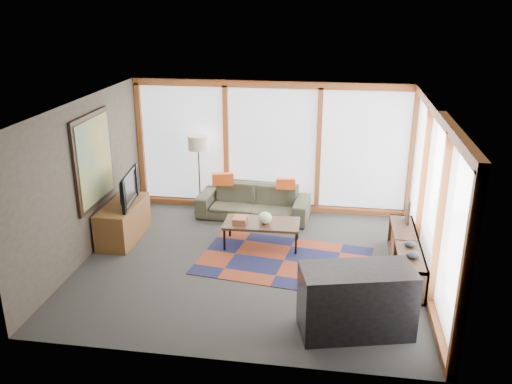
% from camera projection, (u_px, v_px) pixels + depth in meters
% --- Properties ---
extents(ground, '(5.50, 5.50, 0.00)m').
position_uv_depth(ground, '(252.00, 264.00, 8.83)').
color(ground, '#2F2F2C').
rests_on(ground, ground).
extents(room_envelope, '(5.52, 5.02, 2.62)m').
position_uv_depth(room_envelope, '(288.00, 165.00, 8.75)').
color(room_envelope, '#3B332A').
rests_on(room_envelope, ground).
extents(rug, '(2.96, 2.12, 0.01)m').
position_uv_depth(rug, '(284.00, 260.00, 8.92)').
color(rug, maroon).
rests_on(rug, ground).
extents(sofa, '(2.22, 1.01, 0.63)m').
position_uv_depth(sofa, '(254.00, 202.00, 10.57)').
color(sofa, '#383C2B').
rests_on(sofa, ground).
extents(pillow_left, '(0.44, 0.21, 0.23)m').
position_uv_depth(pillow_left, '(223.00, 179.00, 10.54)').
color(pillow_left, '#D74D17').
rests_on(pillow_left, sofa).
extents(pillow_right, '(0.38, 0.16, 0.20)m').
position_uv_depth(pillow_right, '(286.00, 184.00, 10.33)').
color(pillow_right, '#D74D17').
rests_on(pillow_right, sofa).
extents(floor_lamp, '(0.40, 0.40, 1.58)m').
position_uv_depth(floor_lamp, '(199.00, 175.00, 10.66)').
color(floor_lamp, '#302116').
rests_on(floor_lamp, ground).
extents(coffee_table, '(1.32, 0.69, 0.43)m').
position_uv_depth(coffee_table, '(262.00, 234.00, 9.41)').
color(coffee_table, black).
rests_on(coffee_table, ground).
extents(book_stack, '(0.23, 0.28, 0.09)m').
position_uv_depth(book_stack, '(240.00, 220.00, 9.32)').
color(book_stack, brown).
rests_on(book_stack, coffee_table).
extents(vase, '(0.25, 0.25, 0.20)m').
position_uv_depth(vase, '(265.00, 218.00, 9.26)').
color(vase, beige).
rests_on(vase, coffee_table).
extents(bookshelf, '(0.38, 2.10, 0.53)m').
position_uv_depth(bookshelf, '(406.00, 256.00, 8.52)').
color(bookshelf, black).
rests_on(bookshelf, ground).
extents(bowl_a, '(0.22, 0.22, 0.10)m').
position_uv_depth(bowl_a, '(413.00, 255.00, 7.85)').
color(bowl_a, black).
rests_on(bowl_a, bookshelf).
extents(bowl_b, '(0.19, 0.19, 0.09)m').
position_uv_depth(bowl_b, '(410.00, 244.00, 8.21)').
color(bowl_b, black).
rests_on(bowl_b, bookshelf).
extents(shelf_picture, '(0.04, 0.31, 0.41)m').
position_uv_depth(shelf_picture, '(408.00, 211.00, 9.04)').
color(shelf_picture, black).
rests_on(shelf_picture, bookshelf).
extents(tv_console, '(0.55, 1.32, 0.66)m').
position_uv_depth(tv_console, '(123.00, 221.00, 9.63)').
color(tv_console, brown).
rests_on(tv_console, ground).
extents(television, '(0.26, 1.03, 0.59)m').
position_uv_depth(television, '(124.00, 188.00, 9.43)').
color(television, black).
rests_on(television, tv_console).
extents(bar_counter, '(1.54, 0.99, 0.90)m').
position_uv_depth(bar_counter, '(356.00, 301.00, 6.91)').
color(bar_counter, black).
rests_on(bar_counter, ground).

